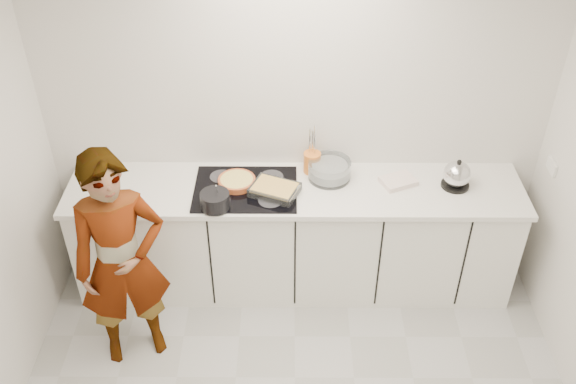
{
  "coord_description": "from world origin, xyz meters",
  "views": [
    {
      "loc": [
        -0.03,
        -2.35,
        3.62
      ],
      "look_at": [
        -0.05,
        1.05,
        1.05
      ],
      "focal_mm": 40.0,
      "sensor_mm": 36.0,
      "label": 1
    }
  ],
  "objects_px": {
    "hob": "(246,189)",
    "saucepan": "(215,200)",
    "utensil_crock": "(312,162)",
    "mixing_bowl": "(329,170)",
    "baking_dish": "(275,189)",
    "cook": "(122,262)",
    "kettle": "(457,175)",
    "tart_dish": "(237,181)"
  },
  "relations": [
    {
      "from": "mixing_bowl",
      "to": "kettle",
      "type": "distance_m",
      "value": 0.89
    },
    {
      "from": "hob",
      "to": "cook",
      "type": "xyz_separation_m",
      "value": [
        -0.75,
        -0.64,
        -0.1
      ]
    },
    {
      "from": "saucepan",
      "to": "mixing_bowl",
      "type": "xyz_separation_m",
      "value": [
        0.79,
        0.36,
        -0.0
      ]
    },
    {
      "from": "hob",
      "to": "kettle",
      "type": "relative_size",
      "value": 3.08
    },
    {
      "from": "hob",
      "to": "tart_dish",
      "type": "bearing_deg",
      "value": 141.36
    },
    {
      "from": "hob",
      "to": "saucepan",
      "type": "xyz_separation_m",
      "value": [
        -0.19,
        -0.21,
        0.06
      ]
    },
    {
      "from": "saucepan",
      "to": "utensil_crock",
      "type": "bearing_deg",
      "value": 33.57
    },
    {
      "from": "baking_dish",
      "to": "cook",
      "type": "bearing_deg",
      "value": -148.67
    },
    {
      "from": "tart_dish",
      "to": "mixing_bowl",
      "type": "height_order",
      "value": "mixing_bowl"
    },
    {
      "from": "baking_dish",
      "to": "saucepan",
      "type": "bearing_deg",
      "value": -158.88
    },
    {
      "from": "mixing_bowl",
      "to": "tart_dish",
      "type": "bearing_deg",
      "value": -171.77
    },
    {
      "from": "mixing_bowl",
      "to": "baking_dish",
      "type": "bearing_deg",
      "value": -152.29
    },
    {
      "from": "mixing_bowl",
      "to": "saucepan",
      "type": "bearing_deg",
      "value": -155.54
    },
    {
      "from": "cook",
      "to": "mixing_bowl",
      "type": "bearing_deg",
      "value": 10.32
    },
    {
      "from": "tart_dish",
      "to": "cook",
      "type": "relative_size",
      "value": 0.18
    },
    {
      "from": "tart_dish",
      "to": "saucepan",
      "type": "height_order",
      "value": "saucepan"
    },
    {
      "from": "kettle",
      "to": "tart_dish",
      "type": "bearing_deg",
      "value": 179.96
    },
    {
      "from": "hob",
      "to": "utensil_crock",
      "type": "relative_size",
      "value": 4.59
    },
    {
      "from": "hob",
      "to": "baking_dish",
      "type": "relative_size",
      "value": 1.88
    },
    {
      "from": "kettle",
      "to": "saucepan",
      "type": "bearing_deg",
      "value": -171.13
    },
    {
      "from": "saucepan",
      "to": "hob",
      "type": "bearing_deg",
      "value": 47.95
    },
    {
      "from": "kettle",
      "to": "baking_dish",
      "type": "bearing_deg",
      "value": -175.18
    },
    {
      "from": "utensil_crock",
      "to": "mixing_bowl",
      "type": "bearing_deg",
      "value": -33.85
    },
    {
      "from": "saucepan",
      "to": "cook",
      "type": "xyz_separation_m",
      "value": [
        -0.56,
        -0.43,
        -0.17
      ]
    },
    {
      "from": "baking_dish",
      "to": "kettle",
      "type": "bearing_deg",
      "value": 4.82
    },
    {
      "from": "hob",
      "to": "saucepan",
      "type": "bearing_deg",
      "value": -132.05
    },
    {
      "from": "baking_dish",
      "to": "kettle",
      "type": "height_order",
      "value": "kettle"
    },
    {
      "from": "hob",
      "to": "mixing_bowl",
      "type": "distance_m",
      "value": 0.62
    },
    {
      "from": "kettle",
      "to": "cook",
      "type": "relative_size",
      "value": 0.14
    },
    {
      "from": "utensil_crock",
      "to": "cook",
      "type": "xyz_separation_m",
      "value": [
        -1.23,
        -0.87,
        -0.18
      ]
    },
    {
      "from": "mixing_bowl",
      "to": "kettle",
      "type": "height_order",
      "value": "kettle"
    },
    {
      "from": "baking_dish",
      "to": "kettle",
      "type": "relative_size",
      "value": 1.63
    },
    {
      "from": "baking_dish",
      "to": "cook",
      "type": "height_order",
      "value": "cook"
    },
    {
      "from": "kettle",
      "to": "cook",
      "type": "xyz_separation_m",
      "value": [
        -2.23,
        -0.69,
        -0.19
      ]
    },
    {
      "from": "baking_dish",
      "to": "cook",
      "type": "distance_m",
      "value": 1.13
    },
    {
      "from": "saucepan",
      "to": "cook",
      "type": "bearing_deg",
      "value": -142.56
    },
    {
      "from": "kettle",
      "to": "utensil_crock",
      "type": "xyz_separation_m",
      "value": [
        -1.01,
        0.18,
        -0.02
      ]
    },
    {
      "from": "hob",
      "to": "baking_dish",
      "type": "xyz_separation_m",
      "value": [
        0.21,
        -0.06,
        0.04
      ]
    },
    {
      "from": "hob",
      "to": "mixing_bowl",
      "type": "bearing_deg",
      "value": 13.82
    },
    {
      "from": "hob",
      "to": "saucepan",
      "type": "relative_size",
      "value": 2.82
    },
    {
      "from": "baking_dish",
      "to": "utensil_crock",
      "type": "distance_m",
      "value": 0.39
    },
    {
      "from": "kettle",
      "to": "cook",
      "type": "height_order",
      "value": "cook"
    }
  ]
}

